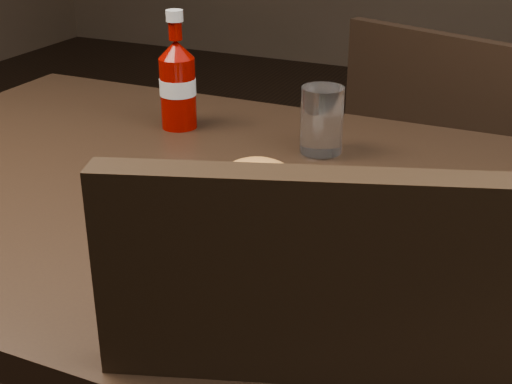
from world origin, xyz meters
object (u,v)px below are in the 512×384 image
at_px(plate, 253,228).
at_px(ketchup_bottle, 178,93).
at_px(dining_table, 211,203).
at_px(tumbler, 322,120).
at_px(chair_far, 459,208).

height_order(plate, ketchup_bottle, ketchup_bottle).
bearing_deg(ketchup_bottle, dining_table, -51.02).
relative_size(dining_table, tumbler, 11.61).
height_order(plate, tumbler, tumbler).
height_order(chair_far, tumbler, tumbler).
xyz_separation_m(dining_table, chair_far, (0.24, 0.77, -0.30)).
bearing_deg(tumbler, dining_table, -114.93).
relative_size(chair_far, tumbler, 3.97).
relative_size(dining_table, ketchup_bottle, 9.92).
relative_size(chair_far, plate, 1.30).
height_order(dining_table, plate, plate).
height_order(dining_table, chair_far, dining_table).
bearing_deg(dining_table, tumbler, 65.07).
xyz_separation_m(dining_table, tumbler, (0.09, 0.20, 0.08)).
bearing_deg(chair_far, tumbler, 96.18).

